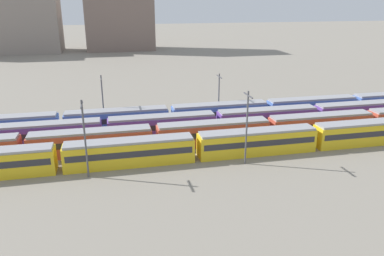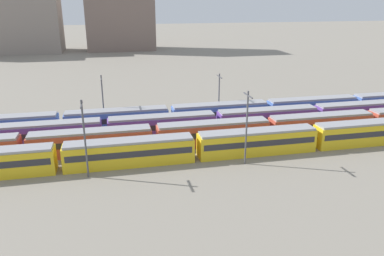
{
  "view_description": "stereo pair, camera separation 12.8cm",
  "coord_description": "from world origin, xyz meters",
  "px_view_note": "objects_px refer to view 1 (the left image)",
  "views": [
    {
      "loc": [
        16.72,
        -49.63,
        22.24
      ],
      "look_at": [
        29.49,
        7.8,
        2.04
      ],
      "focal_mm": 35.45,
      "sensor_mm": 36.0,
      "label": 1
    },
    {
      "loc": [
        16.84,
        -49.65,
        22.24
      ],
      "look_at": [
        29.49,
        7.8,
        2.04
      ],
      "focal_mm": 35.45,
      "sensor_mm": 36.0,
      "label": 2
    }
  ],
  "objects_px": {
    "train_track_1": "(213,133)",
    "catenary_pole_1": "(219,93)",
    "train_track_3": "(220,113)",
    "catenary_pole_3": "(103,98)",
    "catenary_pole_0": "(85,136)",
    "train_track_2": "(162,126)",
    "catenary_pole_2": "(247,125)",
    "train_track_0": "(196,147)"
  },
  "relations": [
    {
      "from": "train_track_3",
      "to": "catenary_pole_3",
      "type": "relative_size",
      "value": 9.97
    },
    {
      "from": "train_track_3",
      "to": "catenary_pole_3",
      "type": "distance_m",
      "value": 21.63
    },
    {
      "from": "train_track_1",
      "to": "catenary_pole_1",
      "type": "relative_size",
      "value": 10.67
    },
    {
      "from": "train_track_0",
      "to": "catenary_pole_1",
      "type": "xyz_separation_m",
      "value": [
        8.85,
        18.48,
        3.01
      ]
    },
    {
      "from": "catenary_pole_1",
      "to": "catenary_pole_3",
      "type": "relative_size",
      "value": 0.93
    },
    {
      "from": "train_track_3",
      "to": "catenary_pole_1",
      "type": "relative_size",
      "value": 10.67
    },
    {
      "from": "train_track_1",
      "to": "train_track_2",
      "type": "relative_size",
      "value": 1.0
    },
    {
      "from": "catenary_pole_2",
      "to": "train_track_3",
      "type": "bearing_deg",
      "value": 84.5
    },
    {
      "from": "train_track_3",
      "to": "train_track_0",
      "type": "bearing_deg",
      "value": -117.81
    },
    {
      "from": "catenary_pole_3",
      "to": "train_track_0",
      "type": "bearing_deg",
      "value": -54.98
    },
    {
      "from": "train_track_1",
      "to": "catenary_pole_2",
      "type": "height_order",
      "value": "catenary_pole_2"
    },
    {
      "from": "train_track_3",
      "to": "catenary_pole_0",
      "type": "bearing_deg",
      "value": -141.82
    },
    {
      "from": "train_track_0",
      "to": "catenary_pole_2",
      "type": "xyz_separation_m",
      "value": [
        6.41,
        -3.25,
        3.93
      ]
    },
    {
      "from": "train_track_3",
      "to": "train_track_1",
      "type": "bearing_deg",
      "value": -111.76
    },
    {
      "from": "train_track_3",
      "to": "catenary_pole_0",
      "type": "xyz_separation_m",
      "value": [
        -23.32,
        -18.34,
        3.86
      ]
    },
    {
      "from": "train_track_3",
      "to": "catenary_pole_3",
      "type": "height_order",
      "value": "catenary_pole_3"
    },
    {
      "from": "catenary_pole_3",
      "to": "train_track_1",
      "type": "bearing_deg",
      "value": -37.94
    },
    {
      "from": "catenary_pole_1",
      "to": "catenary_pole_3",
      "type": "distance_m",
      "value": 21.8
    },
    {
      "from": "train_track_3",
      "to": "catenary_pole_2",
      "type": "relative_size",
      "value": 8.86
    },
    {
      "from": "catenary_pole_1",
      "to": "train_track_2",
      "type": "bearing_deg",
      "value": -146.55
    },
    {
      "from": "catenary_pole_3",
      "to": "train_track_3",
      "type": "bearing_deg",
      "value": -7.73
    },
    {
      "from": "train_track_0",
      "to": "train_track_3",
      "type": "bearing_deg",
      "value": 62.19
    },
    {
      "from": "catenary_pole_0",
      "to": "catenary_pole_3",
      "type": "bearing_deg",
      "value": 84.23
    },
    {
      "from": "train_track_1",
      "to": "catenary_pole_1",
      "type": "xyz_separation_m",
      "value": [
        4.77,
        13.28,
        3.01
      ]
    },
    {
      "from": "train_track_2",
      "to": "catenary_pole_3",
      "type": "relative_size",
      "value": 9.97
    },
    {
      "from": "catenary_pole_0",
      "to": "catenary_pole_2",
      "type": "relative_size",
      "value": 0.99
    },
    {
      "from": "train_track_0",
      "to": "catenary_pole_3",
      "type": "distance_m",
      "value": 22.81
    },
    {
      "from": "train_track_2",
      "to": "catenary_pole_3",
      "type": "xyz_separation_m",
      "value": [
        -9.56,
        8.08,
        3.33
      ]
    },
    {
      "from": "train_track_2",
      "to": "catenary_pole_2",
      "type": "height_order",
      "value": "catenary_pole_2"
    },
    {
      "from": "train_track_0",
      "to": "train_track_2",
      "type": "xyz_separation_m",
      "value": [
        -3.39,
        10.4,
        0.0
      ]
    },
    {
      "from": "catenary_pole_0",
      "to": "catenary_pole_1",
      "type": "distance_m",
      "value": 32.01
    },
    {
      "from": "catenary_pole_0",
      "to": "catenary_pole_3",
      "type": "relative_size",
      "value": 1.11
    },
    {
      "from": "train_track_2",
      "to": "catenary_pole_3",
      "type": "distance_m",
      "value": 12.95
    },
    {
      "from": "train_track_3",
      "to": "catenary_pole_1",
      "type": "distance_m",
      "value": 4.21
    },
    {
      "from": "train_track_1",
      "to": "catenary_pole_3",
      "type": "height_order",
      "value": "catenary_pole_3"
    },
    {
      "from": "catenary_pole_0",
      "to": "catenary_pole_2",
      "type": "height_order",
      "value": "catenary_pole_2"
    },
    {
      "from": "train_track_1",
      "to": "catenary_pole_0",
      "type": "bearing_deg",
      "value": -157.5
    },
    {
      "from": "catenary_pole_1",
      "to": "train_track_1",
      "type": "bearing_deg",
      "value": -109.76
    },
    {
      "from": "catenary_pole_1",
      "to": "catenary_pole_0",
      "type": "bearing_deg",
      "value": -138.45
    },
    {
      "from": "catenary_pole_3",
      "to": "train_track_2",
      "type": "bearing_deg",
      "value": -40.19
    },
    {
      "from": "train_track_1",
      "to": "catenary_pole_0",
      "type": "height_order",
      "value": "catenary_pole_0"
    },
    {
      "from": "catenary_pole_1",
      "to": "catenary_pole_3",
      "type": "xyz_separation_m",
      "value": [
        -21.8,
        -0.01,
        0.32
      ]
    }
  ]
}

